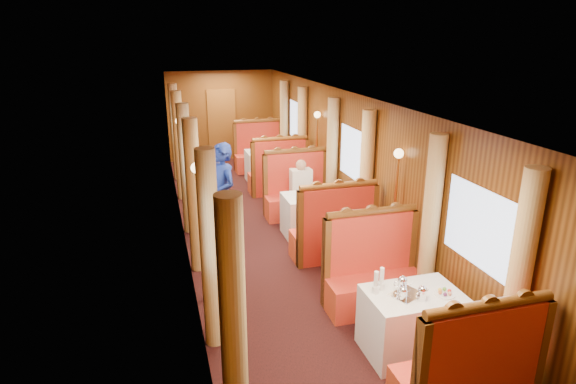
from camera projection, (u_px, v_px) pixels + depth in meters
name	position (u px, v px, depth m)	size (l,w,h in m)	color
floor	(273.00, 239.00, 8.55)	(3.00, 12.00, 0.01)	black
ceiling	(271.00, 97.00, 7.76)	(3.00, 12.00, 0.01)	silver
wall_far	(222.00, 116.00, 13.64)	(3.00, 2.50, 0.01)	brown
wall_left	(182.00, 178.00, 7.77)	(12.00, 2.50, 0.01)	brown
wall_right	(354.00, 165.00, 8.54)	(12.00, 2.50, 0.01)	brown
doorway_far	(222.00, 125.00, 13.69)	(0.80, 0.04, 2.00)	brown
table_near	(412.00, 322.00, 5.42)	(1.05, 0.72, 0.75)	white
banquette_near_fwd	(467.00, 378.00, 4.48)	(1.30, 0.55, 1.34)	red
banquette_near_aft	(373.00, 277.00, 6.34)	(1.30, 0.55, 1.34)	red
table_mid	(313.00, 215.00, 8.62)	(1.05, 0.72, 0.75)	white
banquette_mid_fwd	(333.00, 234.00, 7.68)	(1.30, 0.55, 1.34)	red
banquette_mid_aft	(297.00, 195.00, 9.54)	(1.30, 0.55, 1.34)	red
table_far	(268.00, 166.00, 11.82)	(1.05, 0.72, 0.75)	white
banquette_far_fwd	(278.00, 175.00, 10.88)	(1.30, 0.55, 1.34)	red
banquette_far_aft	(259.00, 154.00, 12.74)	(1.30, 0.55, 1.34)	red
tea_tray	(407.00, 295.00, 5.26)	(0.34, 0.26, 0.01)	silver
teapot_left	(403.00, 295.00, 5.15)	(0.15, 0.11, 0.12)	silver
teapot_right	(422.00, 295.00, 5.15)	(0.16, 0.12, 0.13)	silver
teapot_back	(402.00, 286.00, 5.32)	(0.17, 0.13, 0.14)	silver
fruit_plate	(445.00, 293.00, 5.27)	(0.23, 0.23, 0.05)	white
cup_inboard	(376.00, 285.00, 5.28)	(0.08, 0.08, 0.26)	white
cup_outboard	(381.00, 281.00, 5.36)	(0.08, 0.08, 0.26)	white
rose_vase_mid	(315.00, 186.00, 8.46)	(0.06, 0.06, 0.36)	silver
rose_vase_far	(268.00, 144.00, 11.62)	(0.06, 0.06, 0.36)	silver
window_left_near	(208.00, 260.00, 4.51)	(1.20, 0.90, 0.01)	#95ADCF
curtain_left_near_a	(233.00, 331.00, 3.91)	(0.22, 0.22, 2.35)	tan
curtain_left_near_b	(210.00, 251.00, 5.34)	(0.22, 0.22, 2.35)	tan
window_right_near	(479.00, 228.00, 5.27)	(1.20, 0.90, 0.01)	#95ADCF
curtain_right_near_a	(518.00, 285.00, 4.62)	(0.22, 0.22, 2.35)	tan
curtain_right_near_b	(430.00, 226.00, 6.05)	(0.22, 0.22, 2.35)	tan
window_left_mid	(182.00, 166.00, 7.71)	(1.20, 0.90, 0.01)	#95ADCF
curtain_left_mid_a	(194.00, 197.00, 7.11)	(0.22, 0.22, 2.35)	tan
curtain_left_mid_b	(186.00, 170.00, 8.54)	(0.22, 0.22, 2.35)	tan
window_right_mid	(354.00, 154.00, 8.47)	(1.20, 0.90, 0.01)	#95ADCF
curtain_right_mid_a	(366.00, 182.00, 7.82)	(0.22, 0.22, 2.35)	tan
curtain_right_mid_b	(332.00, 159.00, 9.25)	(0.22, 0.22, 2.35)	tan
window_left_far	(172.00, 127.00, 10.91)	(1.20, 0.90, 0.01)	#95ADCF
curtain_left_far_a	(179.00, 146.00, 10.31)	(0.22, 0.22, 2.35)	tan
curtain_left_far_b	(175.00, 132.00, 11.74)	(0.22, 0.22, 2.35)	tan
window_right_far	(297.00, 121.00, 11.67)	(1.20, 0.90, 0.01)	#95ADCF
curtain_right_far_a	(302.00, 139.00, 11.02)	(0.22, 0.22, 2.35)	tan
curtain_right_far_b	(284.00, 127.00, 12.45)	(0.22, 0.22, 2.35)	tan
sconce_left_fore	(199.00, 205.00, 6.16)	(0.14, 0.14, 1.95)	#BF8C3F
sconce_right_fore	(396.00, 187.00, 6.87)	(0.14, 0.14, 1.95)	#BF8C3F
sconce_left_aft	(181.00, 146.00, 9.36)	(0.14, 0.14, 1.95)	#BF8C3F
sconce_right_aft	(317.00, 138.00, 10.07)	(0.14, 0.14, 1.95)	#BF8C3F
steward	(222.00, 196.00, 8.03)	(0.65, 0.43, 1.79)	navy
passenger	(301.00, 184.00, 9.18)	(0.40, 0.44, 0.76)	beige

